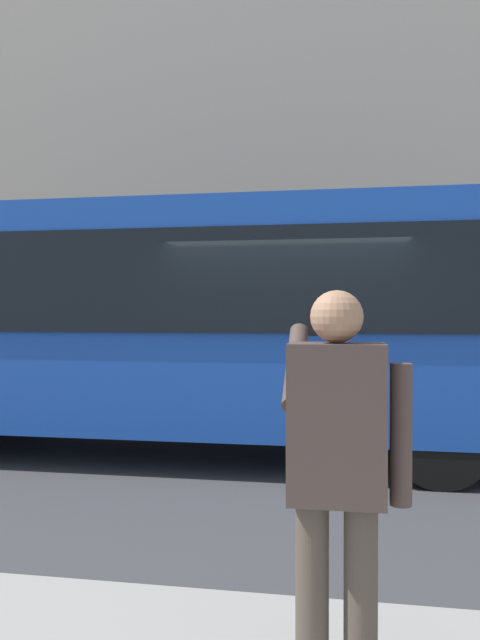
# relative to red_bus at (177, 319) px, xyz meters

# --- Properties ---
(ground_plane) EXTENTS (60.00, 60.00, 0.00)m
(ground_plane) POSITION_rel_red_bus_xyz_m (-1.47, 0.46, -1.68)
(ground_plane) COLOR #38383A
(building_facade_far) EXTENTS (28.00, 1.55, 12.00)m
(building_facade_far) POSITION_rel_red_bus_xyz_m (-1.49, -6.33, 4.30)
(building_facade_far) COLOR #A89E8E
(building_facade_far) RESTS_ON ground_plane
(red_bus) EXTENTS (9.05, 2.54, 3.08)m
(red_bus) POSITION_rel_red_bus_xyz_m (0.00, 0.00, 0.00)
(red_bus) COLOR #1947AD
(red_bus) RESTS_ON ground_plane
(pedestrian_photographer) EXTENTS (0.53, 0.52, 1.70)m
(pedestrian_photographer) POSITION_rel_red_bus_xyz_m (-2.04, 4.84, -0.54)
(pedestrian_photographer) COLOR #4C4238
(pedestrian_photographer) RESTS_ON sidewalk_curb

